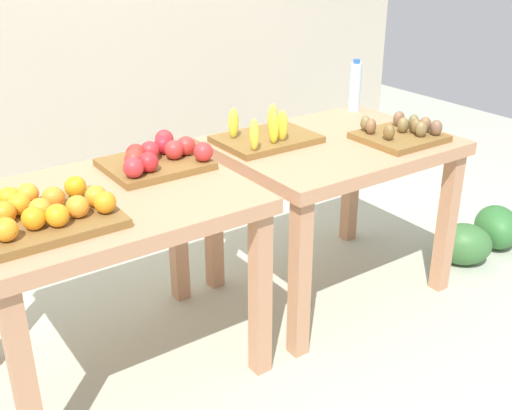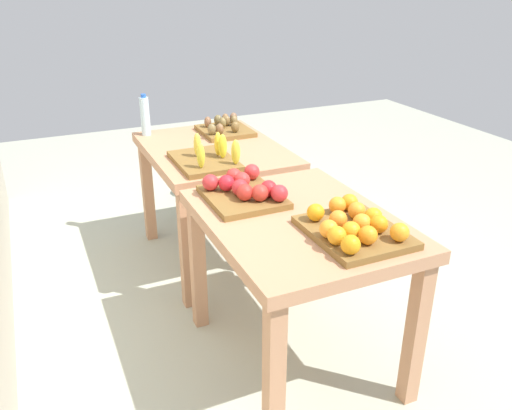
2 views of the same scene
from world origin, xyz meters
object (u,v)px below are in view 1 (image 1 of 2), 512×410
at_px(apple_bin, 158,157).
at_px(kiwi_bin, 401,133).
at_px(display_table_left, 109,224).
at_px(watermelon_pile, 482,235).
at_px(banana_crate, 266,136).
at_px(orange_bin, 45,212).
at_px(display_table_right, 333,164).
at_px(water_bottle, 355,87).

relative_size(apple_bin, kiwi_bin, 1.17).
height_order(display_table_left, watermelon_pile, display_table_left).
bearing_deg(banana_crate, kiwi_bin, -29.94).
height_order(orange_bin, banana_crate, banana_crate).
bearing_deg(kiwi_bin, banana_crate, 150.06).
height_order(apple_bin, watermelon_pile, apple_bin).
xyz_separation_m(apple_bin, banana_crate, (0.54, -0.00, -0.01)).
bearing_deg(apple_bin, display_table_left, -153.67).
relative_size(apple_bin, watermelon_pile, 0.61).
bearing_deg(apple_bin, banana_crate, -0.17).
height_order(kiwi_bin, watermelon_pile, kiwi_bin).
bearing_deg(apple_bin, kiwi_bin, -16.17).
xyz_separation_m(display_table_left, kiwi_bin, (1.38, -0.17, 0.15)).
height_order(orange_bin, apple_bin, apple_bin).
bearing_deg(watermelon_pile, kiwi_bin, 174.88).
xyz_separation_m(display_table_right, water_bottle, (0.42, 0.32, 0.25)).
relative_size(display_table_right, kiwi_bin, 2.89).
bearing_deg(banana_crate, apple_bin, 179.83).
height_order(orange_bin, kiwi_bin, orange_bin).
bearing_deg(display_table_right, watermelon_pile, -14.06).
height_order(display_table_left, water_bottle, water_bottle).
height_order(display_table_left, apple_bin, apple_bin).
distance_m(banana_crate, watermelon_pile, 1.46).
bearing_deg(display_table_right, kiwi_bin, -34.08).
distance_m(orange_bin, water_bottle, 1.85).
bearing_deg(display_table_left, display_table_right, 0.00).
distance_m(banana_crate, water_bottle, 0.74).
bearing_deg(water_bottle, display_table_left, -168.28).
xyz_separation_m(display_table_right, kiwi_bin, (0.26, -0.17, 0.15)).
relative_size(display_table_left, kiwi_bin, 2.89).
xyz_separation_m(display_table_left, water_bottle, (1.54, 0.32, 0.25)).
bearing_deg(water_bottle, orange_bin, -166.39).
bearing_deg(apple_bin, watermelon_pile, -12.03).
bearing_deg(orange_bin, kiwi_bin, -2.02).
bearing_deg(orange_bin, display_table_left, 24.26).
relative_size(banana_crate, water_bottle, 1.61).
relative_size(display_table_left, display_table_right, 1.00).
height_order(banana_crate, watermelon_pile, banana_crate).
bearing_deg(apple_bin, orange_bin, -154.64).
relative_size(banana_crate, kiwi_bin, 1.22).
relative_size(orange_bin, water_bottle, 1.62).
distance_m(banana_crate, kiwi_bin, 0.63).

